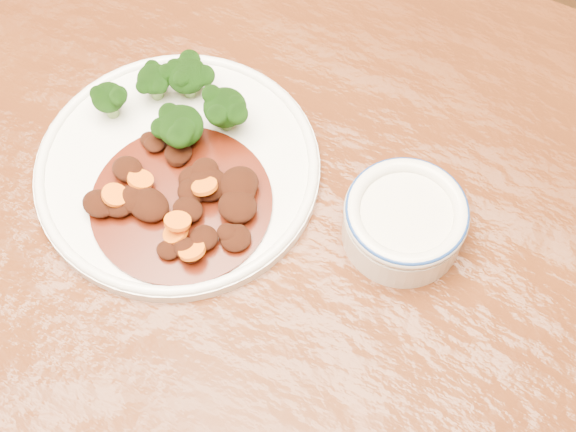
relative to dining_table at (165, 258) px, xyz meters
The scene contains 6 objects.
ground 0.67m from the dining_table, ahead, with size 4.00×4.00×0.00m, color #4B2912.
dining_table is the anchor object (origin of this frame).
dinner_plate 0.11m from the dining_table, 104.75° to the left, with size 0.28×0.28×0.02m.
broccoli_florets 0.17m from the dining_table, 113.25° to the left, with size 0.14×0.10×0.05m.
mince_stew 0.11m from the dining_table, 56.71° to the left, with size 0.17×0.17×0.03m.
dip_bowl 0.26m from the dining_table, 31.57° to the left, with size 0.11×0.11×0.05m.
Camera 1 is at (0.31, -0.22, 1.42)m, focal length 50.00 mm.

